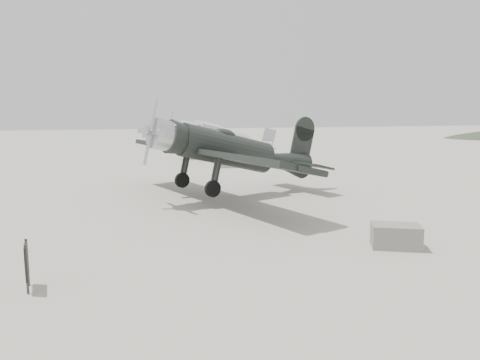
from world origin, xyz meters
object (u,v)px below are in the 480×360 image
Objects in this scene: lowwing_monoplane at (233,151)px; highwing_monoplane at (218,132)px; equipment_block at (396,236)px; sign_board at (27,261)px.

highwing_monoplane is at bearing 61.18° from lowwing_monoplane.
highwing_monoplane reaches higher than equipment_block.
highwing_monoplane is 25.80m from equipment_block.
highwing_monoplane reaches higher than sign_board.
lowwing_monoplane is 8.90× the size of equipment_block.
highwing_monoplane is at bearing 90.35° from equipment_block.
equipment_block is (2.89, -8.93, -1.81)m from lowwing_monoplane.
sign_board reaches higher than equipment_block.
equipment_block is 10.14m from sign_board.
lowwing_monoplane reaches higher than highwing_monoplane.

